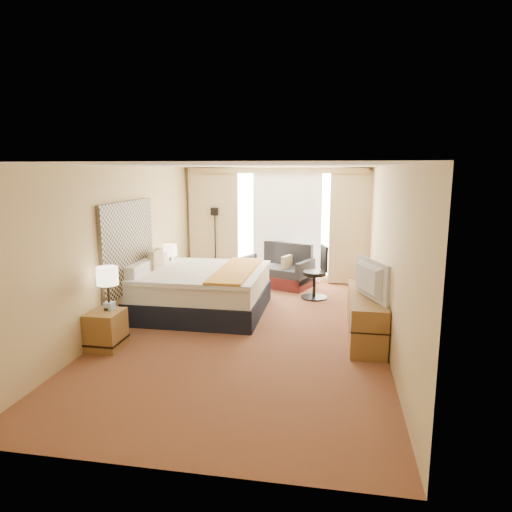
% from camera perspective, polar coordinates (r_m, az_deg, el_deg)
% --- Properties ---
extents(floor, '(4.20, 7.00, 0.02)m').
position_cam_1_polar(floor, '(7.39, -1.05, -9.34)').
color(floor, maroon).
rests_on(floor, ground).
extents(ceiling, '(4.20, 7.00, 0.02)m').
position_cam_1_polar(ceiling, '(6.94, -1.12, 11.24)').
color(ceiling, white).
rests_on(ceiling, wall_back).
extents(wall_back, '(4.20, 0.02, 2.60)m').
position_cam_1_polar(wall_back, '(10.48, 2.57, 3.94)').
color(wall_back, tan).
rests_on(wall_back, ground).
extents(wall_front, '(4.20, 0.02, 2.60)m').
position_cam_1_polar(wall_front, '(3.78, -11.35, -8.60)').
color(wall_front, tan).
rests_on(wall_front, ground).
extents(wall_left, '(0.02, 7.00, 2.60)m').
position_cam_1_polar(wall_left, '(7.73, -16.56, 1.07)').
color(wall_left, tan).
rests_on(wall_left, ground).
extents(wall_right, '(0.02, 7.00, 2.60)m').
position_cam_1_polar(wall_right, '(6.97, 16.12, 0.08)').
color(wall_right, tan).
rests_on(wall_right, ground).
extents(headboard, '(0.06, 1.85, 1.50)m').
position_cam_1_polar(headboard, '(7.89, -15.65, 1.16)').
color(headboard, black).
rests_on(headboard, wall_left).
extents(nightstand_left, '(0.45, 0.52, 0.55)m').
position_cam_1_polar(nightstand_left, '(6.97, -18.24, -8.77)').
color(nightstand_left, brown).
rests_on(nightstand_left, floor).
extents(nightstand_right, '(0.45, 0.52, 0.55)m').
position_cam_1_polar(nightstand_right, '(9.15, -10.90, -3.79)').
color(nightstand_right, brown).
rests_on(nightstand_right, floor).
extents(media_dresser, '(0.50, 1.80, 0.70)m').
position_cam_1_polar(media_dresser, '(7.18, 13.56, -7.32)').
color(media_dresser, brown).
rests_on(media_dresser, floor).
extents(window, '(2.30, 0.02, 2.30)m').
position_cam_1_polar(window, '(10.41, 3.92, 4.00)').
color(window, silver).
rests_on(window, wall_back).
extents(curtains, '(4.12, 0.19, 2.56)m').
position_cam_1_polar(curtains, '(10.35, 2.48, 4.46)').
color(curtains, beige).
rests_on(curtains, floor).
extents(bed, '(2.30, 2.11, 1.12)m').
position_cam_1_polar(bed, '(8.31, -7.17, -4.19)').
color(bed, black).
rests_on(bed, floor).
extents(loveseat, '(1.68, 1.30, 0.93)m').
position_cam_1_polar(loveseat, '(10.18, 2.80, -1.93)').
color(loveseat, '#571B19').
rests_on(loveseat, floor).
extents(floor_lamp, '(0.21, 0.21, 1.69)m').
position_cam_1_polar(floor_lamp, '(10.56, -5.15, 3.37)').
color(floor_lamp, black).
rests_on(floor_lamp, floor).
extents(desk_chair, '(0.52, 0.52, 1.07)m').
position_cam_1_polar(desk_chair, '(9.17, 7.67, -2.34)').
color(desk_chair, black).
rests_on(desk_chair, floor).
extents(lamp_left, '(0.30, 0.30, 0.64)m').
position_cam_1_polar(lamp_left, '(6.81, -18.09, -2.49)').
color(lamp_left, black).
rests_on(lamp_left, nightstand_left).
extents(lamp_right, '(0.26, 0.26, 0.56)m').
position_cam_1_polar(lamp_right, '(9.06, -10.69, 0.65)').
color(lamp_right, black).
rests_on(lamp_right, nightstand_right).
extents(tissue_box, '(0.14, 0.14, 0.12)m').
position_cam_1_polar(tissue_box, '(6.93, -17.85, -5.98)').
color(tissue_box, '#8EB8DB').
rests_on(tissue_box, nightstand_left).
extents(telephone, '(0.17, 0.13, 0.06)m').
position_cam_1_polar(telephone, '(8.96, -11.14, -2.08)').
color(telephone, black).
rests_on(telephone, nightstand_right).
extents(television, '(0.49, 0.96, 0.57)m').
position_cam_1_polar(television, '(6.76, 13.50, -2.86)').
color(television, black).
rests_on(television, media_dresser).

